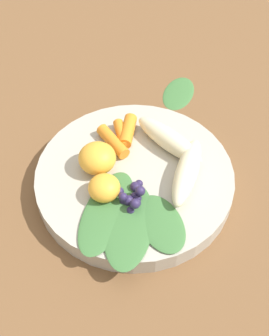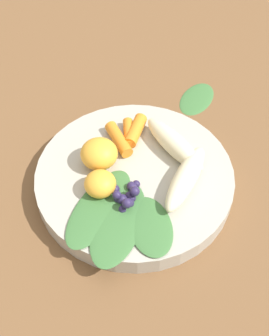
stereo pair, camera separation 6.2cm
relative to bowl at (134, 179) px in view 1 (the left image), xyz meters
name	(u,v)px [view 1 (the left image)]	position (x,y,z in m)	size (l,w,h in m)	color
ground_plane	(134,185)	(0.00, 0.00, -0.01)	(2.40, 2.40, 0.00)	brown
bowl	(134,179)	(0.00, 0.00, 0.00)	(0.28, 0.28, 0.03)	#B2AD9E
banana_peeled_left	(167,138)	(0.00, -0.07, 0.03)	(0.12, 0.03, 0.03)	beige
banana_peeled_right	(187,172)	(-0.06, -0.04, 0.03)	(0.12, 0.03, 0.03)	beige
orange_segment_near	(104,188)	(0.00, 0.06, 0.03)	(0.04, 0.04, 0.03)	#F4A833
orange_segment_far	(97,158)	(0.04, 0.03, 0.03)	(0.05, 0.05, 0.04)	#F4A833
carrot_front	(128,131)	(0.06, -0.04, 0.02)	(0.02, 0.02, 0.06)	orange
carrot_mid_left	(121,134)	(0.06, -0.03, 0.02)	(0.02, 0.02, 0.05)	orange
carrot_mid_right	(113,141)	(0.06, -0.01, 0.02)	(0.02, 0.02, 0.06)	orange
blueberry_pile	(132,196)	(-0.03, 0.03, 0.02)	(0.05, 0.05, 0.02)	#2D234C
coconut_shred_patch	(117,205)	(-0.02, 0.06, 0.02)	(0.04, 0.04, 0.00)	white
kale_leaf_left	(107,212)	(-0.02, 0.07, 0.02)	(0.14, 0.06, 0.01)	#3D7038
kale_leaf_right	(129,224)	(-0.06, 0.07, 0.02)	(0.13, 0.06, 0.01)	#3D7038
kale_leaf_rear	(161,223)	(-0.09, 0.04, 0.02)	(0.09, 0.06, 0.01)	#3D7038
kale_leaf_stray	(179,92)	(0.09, -0.20, -0.01)	(0.09, 0.05, 0.01)	#3D7038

